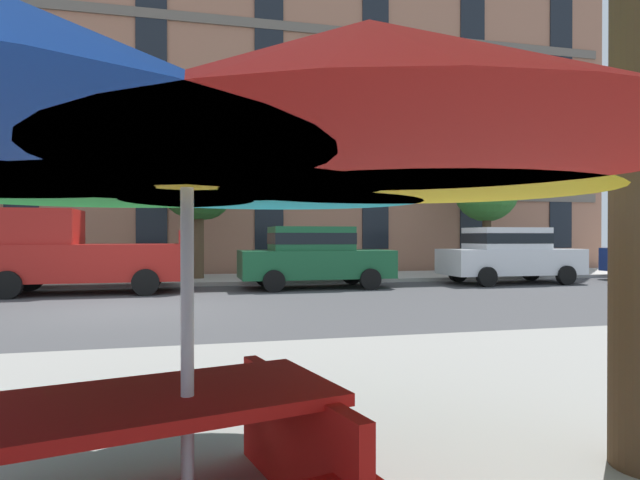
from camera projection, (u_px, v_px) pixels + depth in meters
name	position (u px, v px, depth m)	size (l,w,h in m)	color
ground_plane	(123.00, 310.00, 10.90)	(120.00, 120.00, 0.00)	#424244
sidewalk_far	(147.00, 281.00, 17.51)	(56.00, 3.60, 0.12)	#B2ADA3
apartment_building	(160.00, 99.00, 25.41)	(38.74, 12.08, 16.00)	#A87056
pickup_red	(76.00, 254.00, 14.12)	(5.10, 2.12, 2.20)	#B21E19
sedan_green	(314.00, 255.00, 15.64)	(4.40, 1.98, 1.78)	#195933
sedan_white	(509.00, 254.00, 17.16)	(4.40, 1.98, 1.78)	silver
street_tree_middle	(198.00, 184.00, 17.72)	(2.56, 2.97, 4.62)	brown
street_tree_right	(486.00, 189.00, 20.43)	(2.42, 2.42, 4.49)	#4C3823
patio_umbrella	(187.00, 137.00, 2.46)	(4.12, 3.83, 2.25)	silver
picnic_table	(140.00, 459.00, 2.45)	(2.10, 1.90, 0.77)	red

